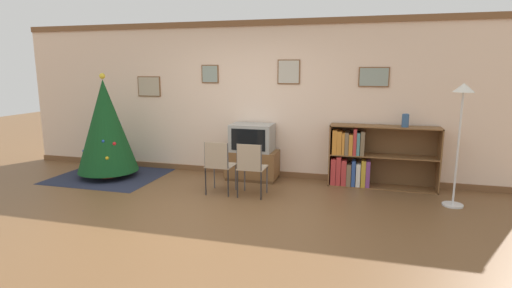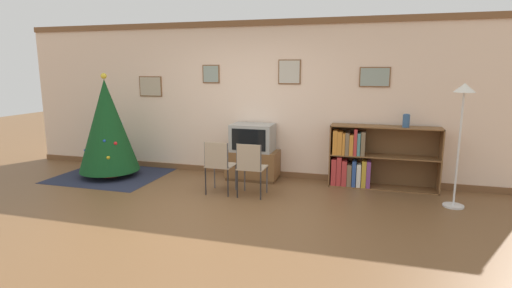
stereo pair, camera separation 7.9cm
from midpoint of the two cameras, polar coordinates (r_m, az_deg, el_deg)
The scene contains 11 objects.
ground_plane at distance 5.32m, azimuth -7.87°, elevation -10.21°, with size 24.00×24.00×0.00m, color brown.
wall_back at distance 7.07m, azimuth -1.05°, elevation 6.36°, with size 9.06×0.11×2.70m.
area_rug at distance 7.61m, azimuth -20.50°, elevation -4.32°, with size 1.82×1.54×0.01m.
christmas_tree at distance 7.44m, azimuth -20.96°, elevation 2.40°, with size 1.03×1.03×1.81m.
tv_console at distance 6.91m, azimuth -0.87°, elevation -2.99°, with size 0.88×0.50×0.50m.
television at distance 6.81m, azimuth -0.89°, elevation 0.93°, with size 0.71×0.49×0.46m.
folding_chair_left at distance 6.06m, azimuth -5.72°, elevation -2.87°, with size 0.40×0.40×0.82m.
folding_chair_right at distance 5.90m, azimuth -1.12°, elevation -3.19°, with size 0.40×0.40×0.82m.
bookshelf at distance 6.67m, azimuth 14.65°, elevation -1.95°, with size 1.68×0.36×1.00m.
vase at distance 6.57m, azimuth 20.24°, elevation 3.20°, with size 0.11×0.11×0.21m.
standing_lamp at distance 6.01m, azimuth 26.96°, elevation 4.00°, with size 0.28×0.28×1.70m.
Camera 1 is at (1.97, -4.56, 1.90)m, focal length 28.00 mm.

